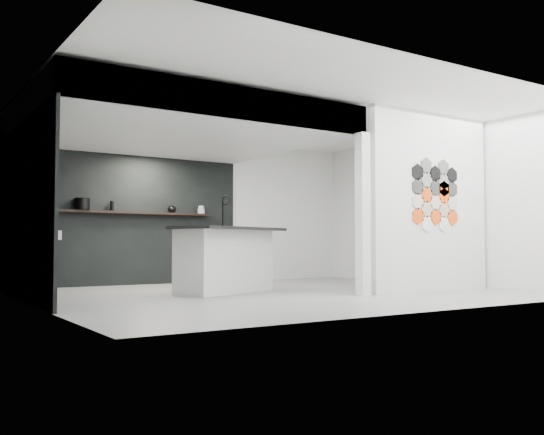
{
  "coord_description": "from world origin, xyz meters",
  "views": [
    {
      "loc": [
        -5.05,
        -7.59,
        0.73
      ],
      "look_at": [
        0.1,
        0.3,
        1.15
      ],
      "focal_mm": 40.0,
      "sensor_mm": 36.0,
      "label": 1
    }
  ],
  "objects": [
    {
      "name": "floor",
      "position": [
        0.0,
        0.0,
        -0.01
      ],
      "size": [
        7.0,
        6.0,
        0.01
      ],
      "primitive_type": "cube",
      "color": "slate"
    },
    {
      "name": "partition_panel",
      "position": [
        2.23,
        -1.0,
        1.4
      ],
      "size": [
        2.45,
        0.15,
        2.8
      ],
      "primitive_type": "cube",
      "color": "silver",
      "rests_on": "floor"
    },
    {
      "name": "bay_clad_back",
      "position": [
        -1.3,
        2.97,
        1.18
      ],
      "size": [
        4.4,
        0.04,
        2.35
      ],
      "primitive_type": "cube",
      "color": "black",
      "rests_on": "floor"
    },
    {
      "name": "bay_clad_left",
      "position": [
        -3.47,
        1.0,
        1.18
      ],
      "size": [
        0.04,
        4.0,
        2.35
      ],
      "primitive_type": "cube",
      "color": "black",
      "rests_on": "floor"
    },
    {
      "name": "bulkhead",
      "position": [
        -1.3,
        1.0,
        2.55
      ],
      "size": [
        4.4,
        4.0,
        0.4
      ],
      "primitive_type": "cube",
      "color": "silver",
      "rests_on": "corner_column"
    },
    {
      "name": "corner_column",
      "position": [
        0.82,
        -1.0,
        1.18
      ],
      "size": [
        0.16,
        0.16,
        2.35
      ],
      "primitive_type": "cube",
      "color": "silver",
      "rests_on": "floor"
    },
    {
      "name": "fascia_beam",
      "position": [
        -1.3,
        -0.92,
        2.55
      ],
      "size": [
        4.4,
        0.16,
        0.4
      ],
      "primitive_type": "cube",
      "color": "silver",
      "rests_on": "corner_column"
    },
    {
      "name": "wall_basin",
      "position": [
        -3.24,
        0.8,
        0.85
      ],
      "size": [
        0.4,
        0.6,
        0.12
      ],
      "primitive_type": "cube",
      "color": "silver",
      "rests_on": "bay_clad_left"
    },
    {
      "name": "display_shelf",
      "position": [
        -1.2,
        2.87,
        1.3
      ],
      "size": [
        3.0,
        0.15,
        0.04
      ],
      "primitive_type": "cube",
      "color": "black",
      "rests_on": "bay_clad_back"
    },
    {
      "name": "kitchen_island",
      "position": [
        -0.63,
        0.47,
        0.51
      ],
      "size": [
        2.04,
        1.46,
        1.51
      ],
      "rotation": [
        0.0,
        0.0,
        0.38
      ],
      "color": "silver",
      "rests_on": "floor"
    },
    {
      "name": "stockpot",
      "position": [
        -2.12,
        2.87,
        1.42
      ],
      "size": [
        0.33,
        0.33,
        0.21
      ],
      "primitive_type": "cylinder",
      "rotation": [
        0.0,
        0.0,
        -0.37
      ],
      "color": "black",
      "rests_on": "display_shelf"
    },
    {
      "name": "kettle",
      "position": [
        -0.46,
        2.87,
        1.39
      ],
      "size": [
        0.21,
        0.21,
        0.13
      ],
      "primitive_type": "ellipsoid",
      "rotation": [
        0.0,
        0.0,
        0.39
      ],
      "color": "black",
      "rests_on": "display_shelf"
    },
    {
      "name": "glass_bowl",
      "position": [
        0.15,
        2.87,
        1.37
      ],
      "size": [
        0.14,
        0.14,
        0.1
      ],
      "primitive_type": "cylinder",
      "rotation": [
        0.0,
        0.0,
        -0.02
      ],
      "color": "gray",
      "rests_on": "display_shelf"
    },
    {
      "name": "glass_vase",
      "position": [
        0.15,
        2.87,
        1.4
      ],
      "size": [
        0.14,
        0.14,
        0.15
      ],
      "primitive_type": "cylinder",
      "rotation": [
        0.0,
        0.0,
        0.35
      ],
      "color": "gray",
      "rests_on": "display_shelf"
    },
    {
      "name": "bottle_dark",
      "position": [
        -1.6,
        2.87,
        1.41
      ],
      "size": [
        0.07,
        0.07,
        0.17
      ],
      "primitive_type": "cylinder",
      "rotation": [
        0.0,
        0.0,
        -0.12
      ],
      "color": "black",
      "rests_on": "display_shelf"
    },
    {
      "name": "utensil_cup",
      "position": [
        -2.12,
        2.87,
        1.37
      ],
      "size": [
        0.09,
        0.09,
        0.1
      ],
      "primitive_type": "cylinder",
      "rotation": [
        0.0,
        0.0,
        0.23
      ],
      "color": "black",
      "rests_on": "display_shelf"
    },
    {
      "name": "hex_tile_cluster",
      "position": [
        2.26,
        -1.09,
        1.5
      ],
      "size": [
        1.04,
        0.02,
        1.16
      ],
      "color": "#F24C0C",
      "rests_on": "partition_panel"
    }
  ]
}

